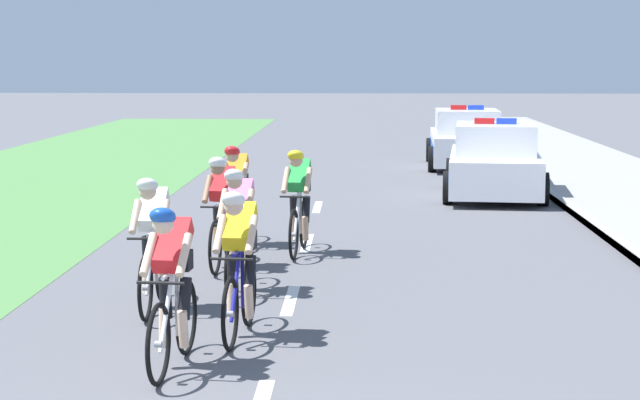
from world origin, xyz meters
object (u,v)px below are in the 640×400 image
object	(u,v)px
cyclist_seventh	(236,194)
police_car_nearest	(494,163)
cyclist_sixth	(299,200)
cyclist_second	(239,261)
cyclist_fifth	(222,210)
police_car_second	(466,141)
cyclist_lead	(172,285)
cyclist_third	(153,242)
cyclist_fourth	(239,228)

from	to	relation	value
cyclist_seventh	police_car_nearest	xyz separation A→B (m)	(4.58, 6.11, -0.11)
cyclist_sixth	police_car_nearest	xyz separation A→B (m)	(3.60, 6.78, -0.11)
cyclist_second	cyclist_fifth	xyz separation A→B (m)	(-0.63, 3.67, 0.00)
cyclist_fifth	police_car_second	distance (m)	14.61
cyclist_lead	police_car_nearest	size ratio (longest dim) A/B	0.38
cyclist_third	cyclist_fourth	size ratio (longest dim) A/B	1.00
cyclist_lead	police_car_nearest	distance (m)	13.44
cyclist_fourth	cyclist_sixth	bearing A→B (deg)	77.65
cyclist_fifth	police_car_nearest	size ratio (longest dim) A/B	0.38
cyclist_third	cyclist_seventh	distance (m)	4.31
cyclist_sixth	police_car_second	size ratio (longest dim) A/B	0.39
cyclist_fourth	cyclist_fifth	distance (m)	1.56
cyclist_third	cyclist_sixth	bearing A→B (deg)	68.61
cyclist_fourth	police_car_second	size ratio (longest dim) A/B	0.39
cyclist_fourth	cyclist_fifth	world-z (taller)	same
cyclist_fifth	cyclist_third	bearing A→B (deg)	-100.20
cyclist_third	cyclist_sixth	xyz separation A→B (m)	(1.41, 3.61, 0.00)
cyclist_fourth	cyclist_fifth	size ratio (longest dim) A/B	1.00
cyclist_lead	cyclist_fourth	distance (m)	3.31
cyclist_fourth	police_car_nearest	distance (m)	10.28
cyclist_second	police_car_second	distance (m)	17.99
cyclist_fourth	cyclist_seventh	world-z (taller)	same
police_car_second	cyclist_sixth	bearing A→B (deg)	-105.74
cyclist_lead	cyclist_sixth	xyz separation A→B (m)	(0.81, 5.91, 0.00)
cyclist_third	cyclist_lead	bearing A→B (deg)	-75.28
cyclist_second	cyclist_fifth	world-z (taller)	same
cyclist_fifth	cyclist_seventh	bearing A→B (deg)	90.39
cyclist_lead	cyclist_fifth	size ratio (longest dim) A/B	1.00
cyclist_third	cyclist_fourth	bearing A→B (deg)	49.94
cyclist_second	cyclist_third	size ratio (longest dim) A/B	1.00
cyclist_fourth	police_car_nearest	bearing A→B (deg)	66.03
cyclist_seventh	police_car_nearest	distance (m)	7.63
cyclist_fifth	cyclist_sixth	size ratio (longest dim) A/B	1.00
cyclist_lead	cyclist_third	distance (m)	2.38
cyclist_fifth	police_car_second	xyz separation A→B (m)	(4.57, 13.88, -0.11)
cyclist_lead	cyclist_seventh	distance (m)	6.59
cyclist_fourth	police_car_second	distance (m)	15.95
cyclist_sixth	cyclist_seventh	xyz separation A→B (m)	(-0.97, 0.67, 0.00)
cyclist_fifth	cyclist_seventh	xyz separation A→B (m)	(-0.01, 1.77, 0.00)
cyclist_second	police_car_second	size ratio (longest dim) A/B	0.39
cyclist_fifth	cyclist_seventh	world-z (taller)	same
cyclist_third	cyclist_seventh	world-z (taller)	same
cyclist_second	cyclist_third	bearing A→B (deg)	133.22
cyclist_lead	cyclist_third	xyz separation A→B (m)	(-0.60, 2.30, 0.00)
cyclist_lead	cyclist_second	size ratio (longest dim) A/B	1.00
cyclist_sixth	cyclist_seventh	size ratio (longest dim) A/B	1.00
cyclist_fourth	cyclist_sixth	distance (m)	2.67
cyclist_seventh	cyclist_lead	bearing A→B (deg)	-88.58
cyclist_seventh	police_car_nearest	bearing A→B (deg)	53.15
cyclist_lead	cyclist_third	world-z (taller)	same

